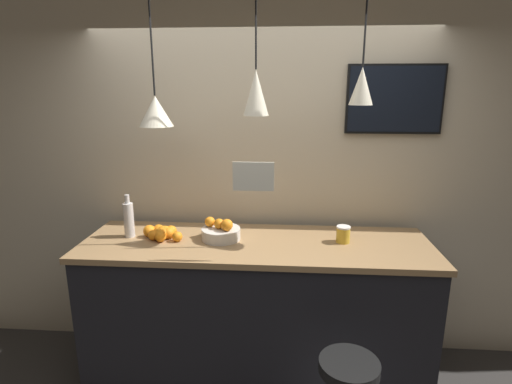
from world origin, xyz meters
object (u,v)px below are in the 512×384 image
Objects in this scene: fruit_bowl at (221,232)px; juice_bottle at (129,219)px; spread_jar at (343,234)px; mounted_tv at (395,99)px.

fruit_bowl is 0.88× the size of juice_bottle.
juice_bottle reaches higher than spread_jar.
spread_jar is (1.48, 0.00, -0.07)m from juice_bottle.
juice_bottle is 0.45× the size of mounted_tv.
juice_bottle is at bearing 180.00° from spread_jar.
mounted_tv is (1.20, 0.39, 0.88)m from fruit_bowl.
mounted_tv is (1.84, 0.39, 0.81)m from juice_bottle.
fruit_bowl is 0.65m from juice_bottle.
juice_bottle reaches higher than fruit_bowl.
fruit_bowl is 1.54m from mounted_tv.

